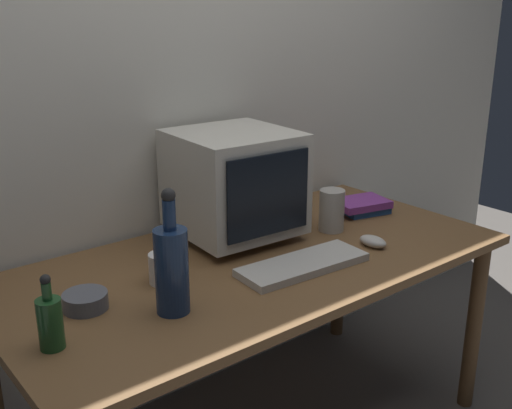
{
  "coord_description": "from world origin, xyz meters",
  "views": [
    {
      "loc": [
        -1.14,
        -1.41,
        1.48
      ],
      "look_at": [
        0.0,
        0.0,
        0.88
      ],
      "focal_mm": 43.18,
      "sensor_mm": 36.0,
      "label": 1
    }
  ],
  "objects_px": {
    "bottle_tall": "(172,267)",
    "mug": "(163,268)",
    "computer_mouse": "(373,241)",
    "bottle_short": "(50,321)",
    "crt_monitor": "(234,183)",
    "keyboard": "(303,265)",
    "cd_spindle": "(85,301)",
    "book_stack": "(362,206)",
    "metal_canister": "(332,210)"
  },
  "relations": [
    {
      "from": "bottle_tall",
      "to": "mug",
      "type": "distance_m",
      "value": 0.2
    },
    {
      "from": "computer_mouse",
      "to": "bottle_short",
      "type": "xyz_separation_m",
      "value": [
        -1.08,
        0.05,
        0.05
      ]
    },
    {
      "from": "mug",
      "to": "bottle_short",
      "type": "bearing_deg",
      "value": -159.48
    },
    {
      "from": "crt_monitor",
      "to": "keyboard",
      "type": "xyz_separation_m",
      "value": [
        0.0,
        -0.35,
        -0.18
      ]
    },
    {
      "from": "keyboard",
      "to": "cd_spindle",
      "type": "height_order",
      "value": "cd_spindle"
    },
    {
      "from": "cd_spindle",
      "to": "computer_mouse",
      "type": "bearing_deg",
      "value": -11.33
    },
    {
      "from": "bottle_tall",
      "to": "book_stack",
      "type": "bearing_deg",
      "value": 13.12
    },
    {
      "from": "bottle_tall",
      "to": "cd_spindle",
      "type": "xyz_separation_m",
      "value": [
        -0.18,
        0.16,
        -0.11
      ]
    },
    {
      "from": "computer_mouse",
      "to": "metal_canister",
      "type": "bearing_deg",
      "value": 86.2
    },
    {
      "from": "bottle_tall",
      "to": "book_stack",
      "type": "relative_size",
      "value": 1.47
    },
    {
      "from": "cd_spindle",
      "to": "mug",
      "type": "bearing_deg",
      "value": 2.55
    },
    {
      "from": "metal_canister",
      "to": "keyboard",
      "type": "bearing_deg",
      "value": -149.41
    },
    {
      "from": "keyboard",
      "to": "computer_mouse",
      "type": "xyz_separation_m",
      "value": [
        0.3,
        -0.02,
        0.01
      ]
    },
    {
      "from": "metal_canister",
      "to": "bottle_short",
      "type": "bearing_deg",
      "value": -172.36
    },
    {
      "from": "mug",
      "to": "metal_canister",
      "type": "xyz_separation_m",
      "value": [
        0.69,
        -0.0,
        0.03
      ]
    },
    {
      "from": "mug",
      "to": "computer_mouse",
      "type": "bearing_deg",
      "value": -16.08
    },
    {
      "from": "bottle_short",
      "to": "metal_canister",
      "type": "relative_size",
      "value": 1.26
    },
    {
      "from": "crt_monitor",
      "to": "bottle_short",
      "type": "height_order",
      "value": "crt_monitor"
    },
    {
      "from": "keyboard",
      "to": "metal_canister",
      "type": "relative_size",
      "value": 2.8
    },
    {
      "from": "crt_monitor",
      "to": "computer_mouse",
      "type": "relative_size",
      "value": 4.06
    },
    {
      "from": "bottle_tall",
      "to": "mug",
      "type": "height_order",
      "value": "bottle_tall"
    },
    {
      "from": "keyboard",
      "to": "bottle_tall",
      "type": "relative_size",
      "value": 1.23
    },
    {
      "from": "mug",
      "to": "metal_canister",
      "type": "height_order",
      "value": "metal_canister"
    },
    {
      "from": "crt_monitor",
      "to": "mug",
      "type": "height_order",
      "value": "crt_monitor"
    },
    {
      "from": "book_stack",
      "to": "mug",
      "type": "bearing_deg",
      "value": -176.2
    },
    {
      "from": "computer_mouse",
      "to": "cd_spindle",
      "type": "height_order",
      "value": "cd_spindle"
    },
    {
      "from": "mug",
      "to": "cd_spindle",
      "type": "distance_m",
      "value": 0.25
    },
    {
      "from": "cd_spindle",
      "to": "book_stack",
      "type": "bearing_deg",
      "value": 3.54
    },
    {
      "from": "book_stack",
      "to": "crt_monitor",
      "type": "bearing_deg",
      "value": 168.92
    },
    {
      "from": "computer_mouse",
      "to": "book_stack",
      "type": "bearing_deg",
      "value": 44.72
    },
    {
      "from": "bottle_tall",
      "to": "bottle_short",
      "type": "height_order",
      "value": "bottle_tall"
    },
    {
      "from": "mug",
      "to": "cd_spindle",
      "type": "bearing_deg",
      "value": -177.45
    },
    {
      "from": "crt_monitor",
      "to": "bottle_tall",
      "type": "distance_m",
      "value": 0.57
    },
    {
      "from": "crt_monitor",
      "to": "cd_spindle",
      "type": "height_order",
      "value": "crt_monitor"
    },
    {
      "from": "bottle_tall",
      "to": "metal_canister",
      "type": "bearing_deg",
      "value": 12.49
    },
    {
      "from": "mug",
      "to": "cd_spindle",
      "type": "height_order",
      "value": "mug"
    },
    {
      "from": "crt_monitor",
      "to": "metal_canister",
      "type": "height_order",
      "value": "crt_monitor"
    },
    {
      "from": "computer_mouse",
      "to": "cd_spindle",
      "type": "bearing_deg",
      "value": 165.25
    },
    {
      "from": "book_stack",
      "to": "metal_canister",
      "type": "relative_size",
      "value": 1.55
    },
    {
      "from": "bottle_short",
      "to": "metal_canister",
      "type": "height_order",
      "value": "bottle_short"
    },
    {
      "from": "computer_mouse",
      "to": "bottle_short",
      "type": "relative_size",
      "value": 0.53
    },
    {
      "from": "crt_monitor",
      "to": "bottle_short",
      "type": "xyz_separation_m",
      "value": [
        -0.77,
        -0.31,
        -0.12
      ]
    },
    {
      "from": "bottle_tall",
      "to": "metal_canister",
      "type": "xyz_separation_m",
      "value": [
        0.76,
        0.17,
        -0.05
      ]
    },
    {
      "from": "keyboard",
      "to": "mug",
      "type": "relative_size",
      "value": 3.5
    },
    {
      "from": "crt_monitor",
      "to": "metal_canister",
      "type": "distance_m",
      "value": 0.37
    },
    {
      "from": "keyboard",
      "to": "bottle_short",
      "type": "distance_m",
      "value": 0.78
    },
    {
      "from": "bottle_short",
      "to": "cd_spindle",
      "type": "height_order",
      "value": "bottle_short"
    },
    {
      "from": "keyboard",
      "to": "cd_spindle",
      "type": "xyz_separation_m",
      "value": [
        -0.63,
        0.17,
        0.01
      ]
    },
    {
      "from": "mug",
      "to": "bottle_tall",
      "type": "bearing_deg",
      "value": -112.91
    },
    {
      "from": "bottle_tall",
      "to": "bottle_short",
      "type": "distance_m",
      "value": 0.32
    }
  ]
}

